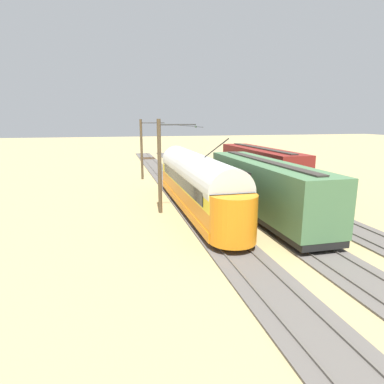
{
  "coord_description": "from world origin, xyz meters",
  "views": [
    {
      "loc": [
        10.11,
        26.79,
        6.73
      ],
      "look_at": [
        4.58,
        4.07,
        1.54
      ],
      "focal_mm": 30.54,
      "sensor_mm": 36.0,
      "label": 1
    }
  ],
  "objects_px": {
    "vintage_streetcar": "(196,181)",
    "switch_stand": "(250,172)",
    "coach_adjacent": "(264,187)",
    "coach_far_siding": "(260,166)",
    "track_end_bumper": "(224,168)",
    "catenary_pole_foreground": "(142,148)",
    "catenary_pole_mid_near": "(161,165)"
  },
  "relations": [
    {
      "from": "vintage_streetcar",
      "to": "track_end_bumper",
      "type": "bearing_deg",
      "value": -115.21
    },
    {
      "from": "coach_far_siding",
      "to": "track_end_bumper",
      "type": "relative_size",
      "value": 7.91
    },
    {
      "from": "coach_adjacent",
      "to": "track_end_bumper",
      "type": "distance_m",
      "value": 20.99
    },
    {
      "from": "coach_adjacent",
      "to": "switch_stand",
      "type": "xyz_separation_m",
      "value": [
        -5.56,
        -14.93,
        -1.46
      ]
    },
    {
      "from": "coach_adjacent",
      "to": "track_end_bumper",
      "type": "relative_size",
      "value": 7.99
    },
    {
      "from": "coach_adjacent",
      "to": "switch_stand",
      "type": "bearing_deg",
      "value": -110.42
    },
    {
      "from": "vintage_streetcar",
      "to": "catenary_pole_foreground",
      "type": "relative_size",
      "value": 2.67
    },
    {
      "from": "vintage_streetcar",
      "to": "catenary_pole_mid_near",
      "type": "height_order",
      "value": "catenary_pole_mid_near"
    },
    {
      "from": "vintage_streetcar",
      "to": "coach_far_siding",
      "type": "height_order",
      "value": "vintage_streetcar"
    },
    {
      "from": "catenary_pole_foreground",
      "to": "coach_adjacent",
      "type": "bearing_deg",
      "value": 111.57
    },
    {
      "from": "coach_far_siding",
      "to": "catenary_pole_foreground",
      "type": "xyz_separation_m",
      "value": [
        10.97,
        -7.59,
        1.4
      ]
    },
    {
      "from": "vintage_streetcar",
      "to": "catenary_pole_foreground",
      "type": "distance_m",
      "value": 14.74
    },
    {
      "from": "vintage_streetcar",
      "to": "catenary_pole_mid_near",
      "type": "xyz_separation_m",
      "value": [
        2.6,
        -0.04,
        1.3
      ]
    },
    {
      "from": "switch_stand",
      "to": "coach_far_siding",
      "type": "bearing_deg",
      "value": 75.68
    },
    {
      "from": "vintage_streetcar",
      "to": "switch_stand",
      "type": "height_order",
      "value": "vintage_streetcar"
    },
    {
      "from": "catenary_pole_foreground",
      "to": "switch_stand",
      "type": "relative_size",
      "value": 5.5
    },
    {
      "from": "vintage_streetcar",
      "to": "coach_adjacent",
      "type": "height_order",
      "value": "vintage_streetcar"
    },
    {
      "from": "catenary_pole_foreground",
      "to": "track_end_bumper",
      "type": "distance_m",
      "value": 11.9
    },
    {
      "from": "vintage_streetcar",
      "to": "switch_stand",
      "type": "xyz_separation_m",
      "value": [
        -9.74,
        -12.23,
        -1.56
      ]
    },
    {
      "from": "catenary_pole_foreground",
      "to": "vintage_streetcar",
      "type": "bearing_deg",
      "value": 100.19
    },
    {
      "from": "coach_adjacent",
      "to": "track_end_bumper",
      "type": "bearing_deg",
      "value": -101.56
    },
    {
      "from": "coach_adjacent",
      "to": "track_end_bumper",
      "type": "xyz_separation_m",
      "value": [
        -4.19,
        -20.49,
        -1.77
      ]
    },
    {
      "from": "catenary_pole_foreground",
      "to": "switch_stand",
      "type": "height_order",
      "value": "catenary_pole_foreground"
    },
    {
      "from": "coach_far_siding",
      "to": "track_end_bumper",
      "type": "distance_m",
      "value": 11.07
    },
    {
      "from": "coach_adjacent",
      "to": "switch_stand",
      "type": "height_order",
      "value": "coach_adjacent"
    },
    {
      "from": "track_end_bumper",
      "to": "coach_adjacent",
      "type": "bearing_deg",
      "value": 78.44
    },
    {
      "from": "catenary_pole_mid_near",
      "to": "switch_stand",
      "type": "bearing_deg",
      "value": -135.36
    },
    {
      "from": "vintage_streetcar",
      "to": "catenary_pole_mid_near",
      "type": "distance_m",
      "value": 2.9
    },
    {
      "from": "vintage_streetcar",
      "to": "catenary_pole_foreground",
      "type": "bearing_deg",
      "value": -79.81
    },
    {
      "from": "coach_far_siding",
      "to": "switch_stand",
      "type": "distance_m",
      "value": 5.73
    },
    {
      "from": "coach_far_siding",
      "to": "switch_stand",
      "type": "bearing_deg",
      "value": -104.32
    },
    {
      "from": "coach_adjacent",
      "to": "coach_far_siding",
      "type": "bearing_deg",
      "value": -113.65
    }
  ]
}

